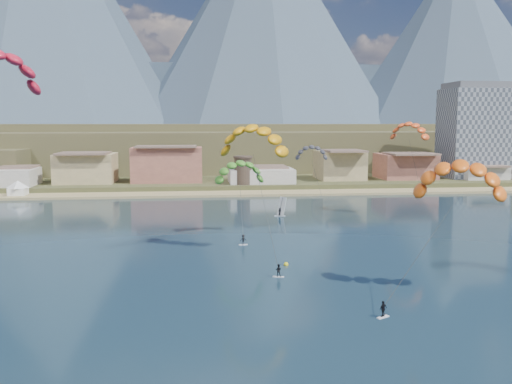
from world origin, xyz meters
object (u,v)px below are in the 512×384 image
kitesurfer_yellow (253,136)px  watchtower (243,170)px  apartment_tower (474,131)px  kitesurfer_orange (460,173)px  buoy (286,264)px  windsurfer (281,210)px  kitesurfer_green (240,169)px

kitesurfer_yellow → watchtower: bearing=86.3°
watchtower → kitesurfer_yellow: bearing=-93.7°
apartment_tower → kitesurfer_yellow: size_ratio=1.37×
kitesurfer_orange → buoy: kitesurfer_orange is taller
watchtower → kitesurfer_orange: (17.17, -102.06, 8.07)m
buoy → apartment_tower: bearing=51.4°
watchtower → windsurfer: 46.55m
kitesurfer_green → watchtower: bearing=84.6°
kitesurfer_yellow → windsurfer: size_ratio=5.47×
windsurfer → kitesurfer_green: bearing=-118.9°
kitesurfer_yellow → kitesurfer_orange: kitesurfer_yellow is taller
kitesurfer_yellow → kitesurfer_orange: 32.27m
windsurfer → watchtower: bearing=95.5°
kitesurfer_green → windsurfer: (10.51, 19.01, -10.80)m
kitesurfer_yellow → apartment_tower: bearing=47.6°
windsurfer → buoy: windsurfer is taller
kitesurfer_yellow → buoy: 20.63m
watchtower → kitesurfer_yellow: 80.12m
kitesurfer_yellow → buoy: size_ratio=34.36×
kitesurfer_orange → kitesurfer_yellow: bearing=134.0°
apartment_tower → windsurfer: size_ratio=7.50×
kitesurfer_orange → apartment_tower: bearing=61.6°
watchtower → buoy: size_ratio=12.66×
kitesurfer_orange → windsurfer: kitesurfer_orange is taller
kitesurfer_green → kitesurfer_orange: bearing=-57.8°
apartment_tower → watchtower: (-80.00, -14.00, -11.45)m
windsurfer → buoy: (-5.64, -41.66, -1.24)m
apartment_tower → kitesurfer_green: 117.05m
kitesurfer_orange → kitesurfer_green: kitesurfer_orange is taller
apartment_tower → buoy: size_ratio=47.11×
apartment_tower → watchtower: apartment_tower is taller
apartment_tower → kitesurfer_orange: apartment_tower is taller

